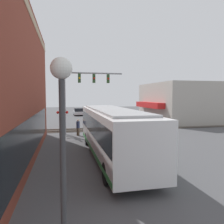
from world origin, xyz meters
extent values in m
plane|color=#4C4C4F|center=(0.00, 0.00, 0.00)|extent=(120.00, 120.00, 0.00)
cube|color=tan|center=(-5.84, 7.65, 8.60)|extent=(20.18, 0.36, 0.50)
cube|color=black|center=(-5.84, 7.55, 1.70)|extent=(16.78, 0.12, 2.20)
cube|color=#B2ADA3|center=(11.97, -12.10, 2.94)|extent=(12.24, 9.21, 5.88)
cube|color=red|center=(11.97, -6.95, 2.60)|extent=(8.57, 1.20, 0.80)
cube|color=white|center=(-5.51, 2.80, 1.72)|extent=(12.10, 2.55, 2.59)
cube|color=black|center=(-5.51, 2.80, 2.11)|extent=(11.86, 2.59, 1.09)
cube|color=#288438|center=(-5.51, 2.80, 0.59)|extent=(11.86, 2.58, 0.24)
cube|color=#A5A8AA|center=(-5.51, 2.80, 3.08)|extent=(10.28, 2.17, 0.12)
cylinder|color=black|center=(-1.66, 2.80, 0.50)|extent=(1.00, 2.57, 1.00)
cylinder|color=black|center=(-9.76, 2.80, 0.50)|extent=(1.00, 2.57, 1.00)
cylinder|color=gray|center=(3.64, 5.63, 3.35)|extent=(0.20, 0.20, 6.70)
cylinder|color=gray|center=(3.64, 2.63, 6.30)|extent=(0.16, 6.00, 0.16)
cube|color=#284723|center=(3.64, 4.13, 5.75)|extent=(0.30, 0.27, 0.90)
sphere|color=yellow|center=(3.48, 4.13, 5.75)|extent=(0.20, 0.20, 0.20)
cube|color=#284723|center=(3.64, 2.63, 5.75)|extent=(0.30, 0.27, 0.90)
sphere|color=red|center=(3.48, 2.63, 5.75)|extent=(0.20, 0.20, 0.20)
cube|color=#284723|center=(3.64, 1.13, 5.75)|extent=(0.30, 0.27, 0.90)
sphere|color=red|center=(3.48, 1.13, 5.75)|extent=(0.20, 0.20, 0.20)
cylinder|color=gray|center=(3.38, 5.88, 1.80)|extent=(0.14, 0.14, 3.60)
cube|color=white|center=(3.38, 5.88, 3.10)|extent=(1.41, 0.06, 1.41)
cube|color=white|center=(3.38, 5.88, 3.10)|extent=(1.41, 0.06, 1.41)
cylinder|color=#38383A|center=(3.38, 5.88, 2.30)|extent=(0.08, 0.90, 0.08)
sphere|color=red|center=(3.33, 5.43, 2.30)|extent=(0.28, 0.28, 0.28)
sphere|color=red|center=(3.33, 6.33, 2.30)|extent=(0.28, 0.28, 0.28)
cylinder|color=#38383A|center=(-14.53, 5.81, 2.14)|extent=(0.12, 0.12, 4.27)
sphere|color=white|center=(-14.53, 5.81, 4.49)|extent=(0.44, 0.44, 0.44)
cube|color=#332D28|center=(6.00, 0.00, 0.01)|extent=(2.60, 60.00, 0.03)
cube|color=#6B6056|center=(5.28, 0.00, 0.07)|extent=(0.07, 60.00, 0.15)
cube|color=#6B6056|center=(6.72, 0.00, 0.07)|extent=(0.07, 60.00, 0.15)
cube|color=black|center=(11.81, -2.60, 0.51)|extent=(4.37, 1.80, 0.51)
cube|color=black|center=(11.59, -2.60, 1.08)|extent=(2.40, 1.62, 0.63)
cylinder|color=black|center=(13.16, -2.60, 0.32)|extent=(0.64, 1.82, 0.64)
cylinder|color=black|center=(10.46, -2.60, 0.32)|extent=(0.64, 1.82, 0.64)
cube|color=#B21E19|center=(19.17, 0.20, 0.53)|extent=(4.86, 1.80, 0.55)
cube|color=black|center=(18.93, 0.20, 1.14)|extent=(2.67, 1.62, 0.66)
cylinder|color=black|center=(20.67, 0.20, 0.32)|extent=(0.64, 1.82, 0.64)
cylinder|color=black|center=(17.66, 0.20, 0.32)|extent=(0.64, 1.82, 0.64)
cube|color=#B7B7BC|center=(25.94, 2.80, 0.54)|extent=(4.68, 1.80, 0.57)
cube|color=black|center=(25.71, 2.80, 1.16)|extent=(2.57, 1.62, 0.68)
cylinder|color=black|center=(27.39, 2.80, 0.32)|extent=(0.64, 1.82, 0.64)
cylinder|color=black|center=(24.49, 2.80, 0.32)|extent=(0.64, 1.82, 0.64)
cylinder|color=#473828|center=(2.72, 4.38, 0.39)|extent=(0.28, 0.28, 0.77)
cylinder|color=#262D4C|center=(2.72, 4.38, 1.09)|extent=(0.34, 0.34, 0.64)
sphere|color=tan|center=(2.72, 4.38, 1.52)|extent=(0.21, 0.21, 0.21)
cylinder|color=#2D3351|center=(-2.89, 0.86, 0.42)|extent=(0.28, 0.28, 0.83)
cylinder|color=#262D4C|center=(-2.89, 0.86, 1.18)|extent=(0.34, 0.34, 0.69)
sphere|color=tan|center=(-2.89, 0.86, 1.64)|extent=(0.23, 0.23, 0.23)
camera|label=1|loc=(-19.03, 5.78, 3.94)|focal=35.00mm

